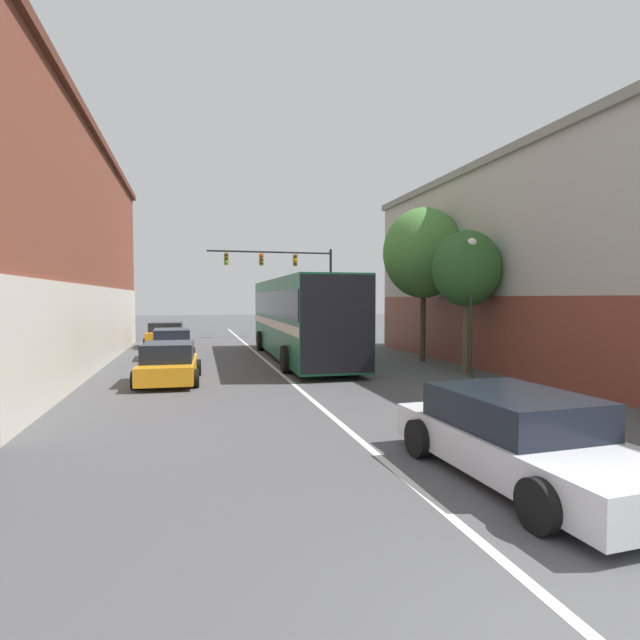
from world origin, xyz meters
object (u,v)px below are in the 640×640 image
Objects in this scene: street_tree_near at (467,269)px; street_tree_far at (424,253)px; traffic_signal_gantry at (290,271)px; street_lamp at (471,292)px; parked_car_left_mid at (169,364)px; parked_car_left_far at (172,344)px; parked_car_left_near at (167,335)px; hatchback_foreground at (521,438)px; bus at (299,315)px.

street_tree_far reaches higher than street_tree_near.
street_tree_far is at bearing -78.62° from traffic_signal_gantry.
street_lamp is at bearing -93.99° from street_tree_far.
street_tree_far reaches higher than parked_car_left_mid.
parked_car_left_far is 0.53× the size of traffic_signal_gantry.
parked_car_left_far is at bearing 3.77° from parked_car_left_mid.
parked_car_left_mid is at bearing -112.86° from traffic_signal_gantry.
traffic_signal_gantry is 18.31m from street_tree_near.
street_lamp reaches higher than parked_car_left_near.
parked_car_left_far is at bearing 141.21° from street_lamp.
parked_car_left_far is at bearing 15.61° from hatchback_foreground.
street_tree_far is (0.30, 4.24, 1.68)m from street_lamp.
bus is 1.98× the size of street_tree_far.
traffic_signal_gantry is (1.86, 27.60, 4.00)m from hatchback_foreground.
parked_car_left_near is 17.71m from street_lamp.
parked_car_left_mid is 19.28m from traffic_signal_gantry.
parked_car_left_mid is (0.66, -12.57, -0.05)m from parked_car_left_near.
traffic_signal_gantry reaches higher than parked_car_left_near.
parked_car_left_far is 13.11m from street_tree_near.
parked_car_left_mid is (-5.46, 10.23, -0.01)m from hatchback_foreground.
street_tree_near is at bearing 71.08° from street_lamp.
parked_car_left_far is at bearing 144.52° from street_tree_near.
parked_car_left_near is 12.58m from parked_car_left_mid.
parked_car_left_near is at bearing 5.38° from parked_car_left_mid.
bus is 5.93m from parked_car_left_far.
street_tree_far reaches higher than bus.
hatchback_foreground is 10.15m from street_lamp.
street_tree_far is (2.93, -14.56, -0.01)m from traffic_signal_gantry.
street_lamp reaches higher than parked_car_left_far.
street_tree_near is at bearing -139.11° from parked_car_left_near.
parked_car_left_near reaches higher than hatchback_foreground.
street_lamp is (2.64, -18.80, -1.69)m from traffic_signal_gantry.
street_tree_near is at bearing -91.43° from parked_car_left_mid.
street_lamp reaches higher than bus.
street_tree_near reaches higher than parked_car_left_mid.
parked_car_left_mid is (-5.34, -4.96, -1.37)m from bus.
parked_car_left_near is 0.88× the size of street_lamp.
hatchback_foreground is 14.45m from street_tree_far.
hatchback_foreground is 0.72× the size of street_tree_far.
street_tree_near reaches higher than parked_car_left_near.
street_tree_near is at bearing -80.91° from traffic_signal_gantry.
street_tree_near reaches higher than parked_car_left_far.
traffic_signal_gantry is 1.69× the size of street_tree_near.
parked_car_left_far is (-0.16, 6.71, 0.02)m from parked_car_left_mid.
parked_car_left_mid is at bearing 178.93° from parked_car_left_far.
bus is at bearing -140.21° from parked_car_left_near.
parked_car_left_far reaches higher than hatchback_foreground.
bus reaches higher than parked_car_left_mid.
parked_car_left_near reaches higher than parked_car_left_mid.
street_tree_near is at bearing -90.68° from street_tree_far.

